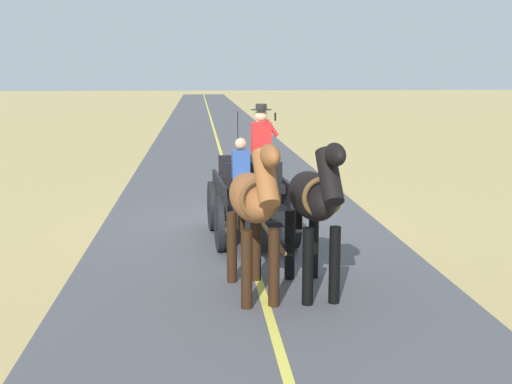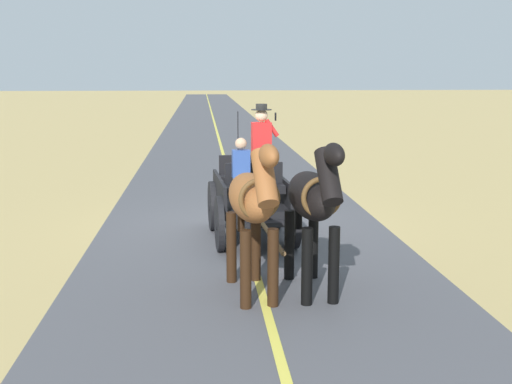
% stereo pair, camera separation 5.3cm
% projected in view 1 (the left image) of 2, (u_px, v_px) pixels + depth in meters
% --- Properties ---
extents(ground_plane, '(200.00, 200.00, 0.00)m').
position_uv_depth(ground_plane, '(243.00, 228.00, 12.69)').
color(ground_plane, tan).
extents(road_surface, '(5.66, 160.00, 0.01)m').
position_uv_depth(road_surface, '(243.00, 228.00, 12.69)').
color(road_surface, '#4C4C51').
rests_on(road_surface, ground).
extents(road_centre_stripe, '(0.12, 160.00, 0.00)m').
position_uv_depth(road_centre_stripe, '(243.00, 228.00, 12.69)').
color(road_centre_stripe, '#DBCC4C').
rests_on(road_centre_stripe, road_surface).
extents(horse_drawn_carriage, '(1.56, 4.52, 2.50)m').
position_uv_depth(horse_drawn_carriage, '(251.00, 196.00, 11.69)').
color(horse_drawn_carriage, black).
rests_on(horse_drawn_carriage, ground).
extents(horse_near_side, '(0.68, 2.14, 2.21)m').
position_uv_depth(horse_near_side, '(314.00, 200.00, 8.72)').
color(horse_near_side, black).
rests_on(horse_near_side, ground).
extents(horse_off_side, '(0.75, 2.14, 2.21)m').
position_uv_depth(horse_off_side, '(253.00, 202.00, 8.59)').
color(horse_off_side, brown).
rests_on(horse_off_side, ground).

